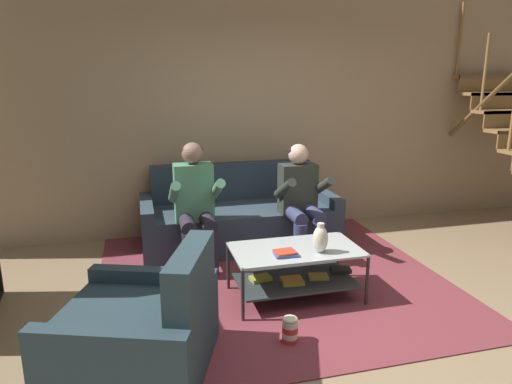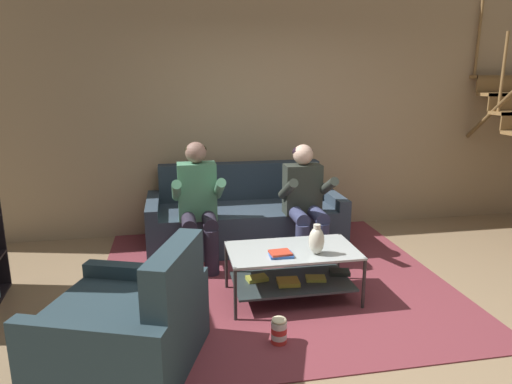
{
  "view_description": "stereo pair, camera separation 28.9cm",
  "coord_description": "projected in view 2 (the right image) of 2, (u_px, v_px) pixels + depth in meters",
  "views": [
    {
      "loc": [
        -1.37,
        -2.93,
        1.84
      ],
      "look_at": [
        -0.35,
        0.96,
        0.84
      ],
      "focal_mm": 32.0,
      "sensor_mm": 36.0,
      "label": 1
    },
    {
      "loc": [
        -1.09,
        -2.99,
        1.84
      ],
      "look_at": [
        -0.35,
        0.96,
        0.84
      ],
      "focal_mm": 32.0,
      "sensor_mm": 36.0,
      "label": 2
    }
  ],
  "objects": [
    {
      "name": "armchair",
      "position": [
        128.0,
        328.0,
        2.95
      ],
      "size": [
        1.18,
        1.19,
        0.85
      ],
      "color": "#283C44",
      "rests_on": "ground"
    },
    {
      "name": "person_seated_left",
      "position": [
        198.0,
        200.0,
        4.48
      ],
      "size": [
        0.5,
        0.58,
        1.24
      ],
      "color": "#292433",
      "rests_on": "ground"
    },
    {
      "name": "popcorn_tub",
      "position": [
        279.0,
        331.0,
        3.23
      ],
      "size": [
        0.11,
        0.11,
        0.21
      ],
      "color": "red",
      "rests_on": "ground"
    },
    {
      "name": "coffee_table",
      "position": [
        293.0,
        267.0,
        3.86
      ],
      "size": [
        1.09,
        0.61,
        0.45
      ],
      "color": "#B3BDBC",
      "rests_on": "ground"
    },
    {
      "name": "couch",
      "position": [
        244.0,
        218.0,
        5.18
      ],
      "size": [
        2.15,
        0.91,
        0.88
      ],
      "color": "#31404F",
      "rests_on": "ground"
    },
    {
      "name": "book_stack",
      "position": [
        281.0,
        254.0,
        3.68
      ],
      "size": [
        0.19,
        0.16,
        0.04
      ],
      "color": "#3060BA",
      "rests_on": "coffee_table"
    },
    {
      "name": "back_partition",
      "position": [
        262.0,
        112.0,
        5.48
      ],
      "size": [
        8.4,
        0.12,
        2.9
      ],
      "primitive_type": "cube",
      "color": "tan",
      "rests_on": "ground"
    },
    {
      "name": "ground",
      "position": [
        324.0,
        326.0,
        3.49
      ],
      "size": [
        16.8,
        16.8,
        0.0
      ],
      "primitive_type": "plane",
      "color": "#977D5D"
    },
    {
      "name": "area_rug",
      "position": [
        267.0,
        271.0,
        4.47
      ],
      "size": [
        3.16,
        3.37,
        0.01
      ],
      "color": "brown",
      "rests_on": "ground"
    },
    {
      "name": "vase",
      "position": [
        316.0,
        240.0,
        3.7
      ],
      "size": [
        0.13,
        0.13,
        0.25
      ],
      "color": "beige",
      "rests_on": "coffee_table"
    },
    {
      "name": "person_seated_right",
      "position": [
        305.0,
        198.0,
        4.68
      ],
      "size": [
        0.5,
        0.58,
        1.19
      ],
      "color": "#373D61",
      "rests_on": "ground"
    }
  ]
}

